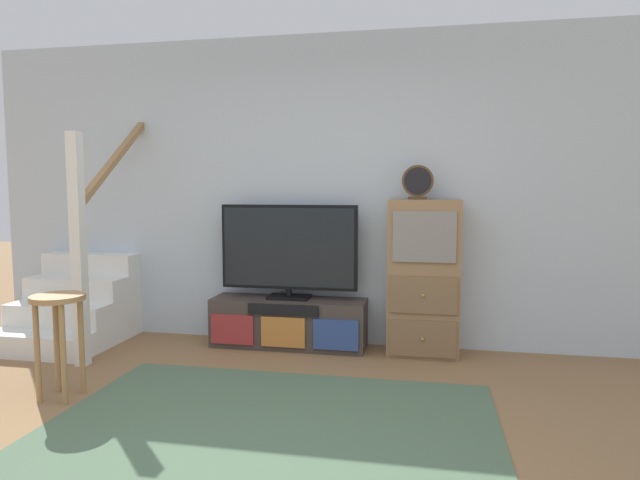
% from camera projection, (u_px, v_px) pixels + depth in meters
% --- Properties ---
extents(back_wall, '(6.40, 0.12, 2.70)m').
position_uv_depth(back_wall, '(328.00, 191.00, 4.81)').
color(back_wall, silver).
rests_on(back_wall, ground_plane).
extents(area_rug, '(2.60, 1.80, 0.01)m').
position_uv_depth(area_rug, '(271.00, 427.00, 3.12)').
color(area_rug, '#4C664C').
rests_on(area_rug, ground_plane).
extents(media_console, '(1.34, 0.38, 0.42)m').
position_uv_depth(media_console, '(289.00, 323.00, 4.72)').
color(media_console, '#423833').
rests_on(media_console, ground_plane).
extents(television, '(1.19, 0.22, 0.81)m').
position_uv_depth(television, '(289.00, 249.00, 4.68)').
color(television, black).
rests_on(television, media_console).
extents(side_cabinet, '(0.58, 0.38, 1.28)m').
position_uv_depth(side_cabinet, '(424.00, 278.00, 4.47)').
color(side_cabinet, '#93704C').
rests_on(side_cabinet, ground_plane).
extents(desk_clock, '(0.25, 0.08, 0.28)m').
position_uv_depth(desk_clock, '(418.00, 182.00, 4.39)').
color(desk_clock, '#4C3823').
rests_on(desk_clock, side_cabinet).
extents(staircase, '(1.00, 1.36, 2.20)m').
position_uv_depth(staircase, '(88.00, 296.00, 5.08)').
color(staircase, white).
rests_on(staircase, ground_plane).
extents(bar_stool_near, '(0.34, 0.34, 0.69)m').
position_uv_depth(bar_stool_near, '(59.00, 321.00, 3.53)').
color(bar_stool_near, '#A37A4C').
rests_on(bar_stool_near, ground_plane).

